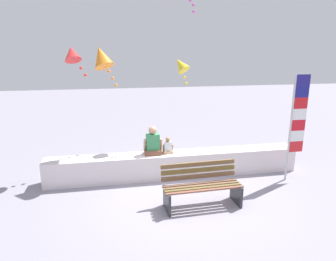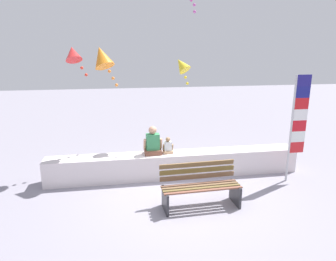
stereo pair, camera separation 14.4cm
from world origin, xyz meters
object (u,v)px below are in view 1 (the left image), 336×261
object	(u,v)px
kite_red	(72,54)
kite_orange	(102,57)
kite_yellow	(181,65)
park_bench	(201,186)
person_child	(168,147)
person_adult	(153,143)
flag_banner	(296,120)

from	to	relation	value
kite_red	kite_orange	world-z (taller)	kite_orange
kite_yellow	kite_red	bearing A→B (deg)	-173.35
park_bench	person_child	distance (m)	1.72
kite_orange	kite_red	bearing A→B (deg)	152.96
person_adult	person_child	world-z (taller)	person_adult
kite_yellow	kite_orange	size ratio (longest dim) A/B	0.77
person_adult	flag_banner	distance (m)	3.53
flag_banner	kite_orange	world-z (taller)	kite_orange
person_adult	flag_banner	size ratio (longest dim) A/B	0.27
person_adult	kite_orange	distance (m)	2.44
person_child	kite_red	size ratio (longest dim) A/B	0.50
kite_red	person_child	bearing A→B (deg)	-20.87
person_adult	person_child	distance (m)	0.40
park_bench	person_child	xyz separation A→B (m)	(-0.41, 1.63, 0.38)
park_bench	kite_yellow	size ratio (longest dim) A/B	1.96
person_adult	flag_banner	xyz separation A→B (m)	(3.39, -0.78, 0.63)
kite_yellow	kite_orange	world-z (taller)	kite_orange
person_adult	park_bench	bearing A→B (deg)	-64.10
kite_red	person_adult	bearing A→B (deg)	-24.70
park_bench	person_child	bearing A→B (deg)	103.98
park_bench	kite_orange	xyz separation A→B (m)	(-1.94, 2.12, 2.59)
park_bench	person_adult	bearing A→B (deg)	115.90
person_child	kite_orange	world-z (taller)	kite_orange
person_child	kite_orange	distance (m)	2.74
park_bench	kite_yellow	world-z (taller)	kite_yellow
flag_banner	kite_orange	bearing A→B (deg)	164.32
kite_red	kite_yellow	size ratio (longest dim) A/B	0.99
person_adult	person_child	bearing A→B (deg)	0.06
park_bench	person_adult	distance (m)	1.88
kite_yellow	person_adult	bearing A→B (deg)	-129.32
kite_red	kite_yellow	world-z (taller)	kite_red
park_bench	kite_yellow	bearing A→B (deg)	86.20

